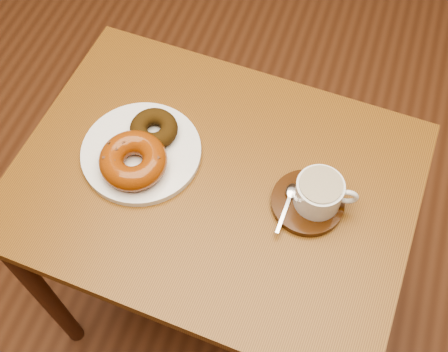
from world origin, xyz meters
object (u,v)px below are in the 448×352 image
(cafe_table, at_px, (215,206))
(saucer, at_px, (307,203))
(donut_plate, at_px, (141,152))
(coffee_cup, at_px, (320,193))

(cafe_table, xyz_separation_m, saucer, (0.18, 0.00, 0.12))
(cafe_table, distance_m, saucer, 0.21)
(cafe_table, relative_size, donut_plate, 3.38)
(donut_plate, xyz_separation_m, coffee_cup, (0.34, -0.00, 0.04))
(saucer, relative_size, coffee_cup, 1.18)
(cafe_table, bearing_deg, saucer, 3.75)
(cafe_table, bearing_deg, coffee_cup, 5.22)
(cafe_table, distance_m, donut_plate, 0.19)
(cafe_table, relative_size, saucer, 5.84)
(cafe_table, height_order, donut_plate, donut_plate)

